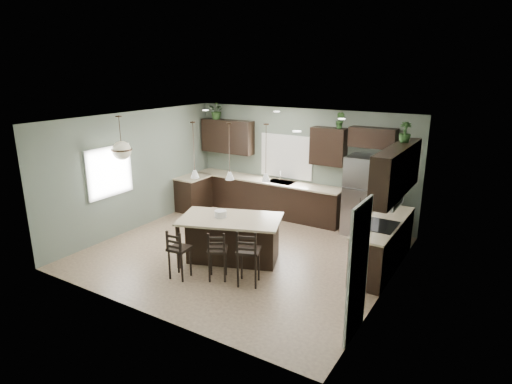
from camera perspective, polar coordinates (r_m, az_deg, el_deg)
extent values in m
plane|color=#9E8466|center=(9.15, -1.86, -8.05)|extent=(6.00, 6.00, 0.00)
cube|color=white|center=(6.28, 13.43, -10.18)|extent=(0.04, 0.82, 2.04)
cube|color=white|center=(11.13, 4.09, 4.75)|extent=(1.35, 0.02, 1.00)
cube|color=white|center=(10.01, -19.00, 2.59)|extent=(0.02, 1.10, 1.00)
cube|color=black|center=(11.80, -8.34, -0.22)|extent=(0.60, 0.90, 0.90)
cube|color=#B8AB8B|center=(11.66, -8.35, 1.98)|extent=(0.66, 0.96, 0.04)
cube|color=black|center=(11.36, 1.31, -0.69)|extent=(4.20, 0.60, 0.90)
cube|color=#B8AB8B|center=(11.22, 1.27, 1.58)|extent=(4.20, 0.66, 0.04)
cube|color=gray|center=(11.00, 3.30, 1.34)|extent=(0.70, 0.45, 0.01)
cylinder|color=silver|center=(10.94, 3.23, 2.04)|extent=(0.02, 0.02, 0.28)
cube|color=black|center=(11.82, -3.83, 7.41)|extent=(1.55, 0.34, 0.90)
cube|color=black|center=(10.42, 9.63, 6.01)|extent=(0.85, 0.34, 0.90)
cube|color=black|center=(10.04, 15.31, 7.01)|extent=(1.05, 0.34, 0.45)
cube|color=black|center=(8.71, 16.56, -6.82)|extent=(0.60, 2.35, 0.90)
cube|color=#B8AB8B|center=(8.55, 16.68, -3.90)|extent=(0.66, 2.35, 0.04)
cube|color=black|center=(8.29, 16.19, -4.31)|extent=(0.58, 0.75, 0.02)
cube|color=gray|center=(8.54, 14.08, -7.10)|extent=(0.01, 0.72, 0.60)
cube|color=black|center=(8.23, 18.27, 2.68)|extent=(0.34, 2.35, 0.90)
cube|color=gray|center=(8.08, 17.21, -0.40)|extent=(0.40, 0.75, 0.40)
cube|color=gray|center=(10.15, 14.40, -0.50)|extent=(0.90, 0.74, 1.85)
cube|color=black|center=(8.59, -3.37, -6.38)|extent=(2.24, 1.73, 0.92)
cylinder|color=silver|center=(8.45, -4.75, -2.93)|extent=(0.24, 0.24, 0.14)
cube|color=black|center=(8.05, -10.16, -8.09)|extent=(0.39, 0.39, 0.96)
cube|color=black|center=(7.91, -5.17, -8.34)|extent=(0.49, 0.49, 0.96)
cube|color=black|center=(7.68, -1.02, -8.61)|extent=(0.52, 0.52, 1.08)
imported|color=#2A4A20|center=(11.89, -5.24, 10.76)|extent=(0.47, 0.42, 0.47)
imported|color=#2B5224|center=(10.20, 11.17, 9.38)|extent=(0.26, 0.23, 0.39)
imported|color=#2B5224|center=(8.61, 19.26, 7.55)|extent=(0.28, 0.28, 0.39)
plane|color=slate|center=(11.00, 5.97, 3.76)|extent=(6.00, 0.00, 6.00)
plane|color=slate|center=(6.67, -15.09, -5.13)|extent=(6.00, 0.00, 6.00)
plane|color=slate|center=(10.57, -15.68, 2.73)|extent=(0.00, 5.50, 5.50)
plane|color=slate|center=(7.52, 17.56, -2.88)|extent=(0.00, 5.50, 5.50)
plane|color=white|center=(8.39, -2.04, 9.65)|extent=(6.00, 6.00, 0.00)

